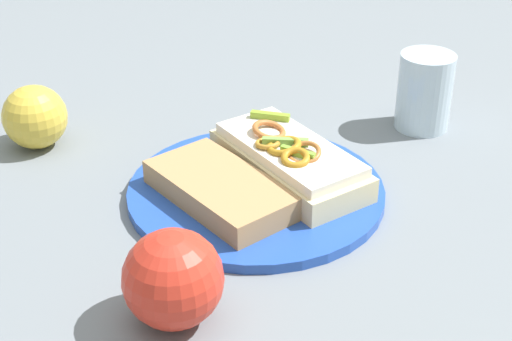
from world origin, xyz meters
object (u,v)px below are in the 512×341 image
bread_slice_side (221,189)px  apple_0 (35,117)px  apple_2 (173,279)px  plate (256,192)px  sandwich (289,159)px  drinking_glass (425,91)px

bread_slice_side → apple_0: apple_0 is taller
apple_0 → apple_2: 0.35m
plate → apple_2: apple_2 is taller
plate → bread_slice_side: 0.05m
plate → apple_2: (-0.20, 0.01, 0.04)m
apple_2 → bread_slice_side: bearing=5.0°
plate → apple_0: (0.04, 0.27, 0.03)m
plate → sandwich: (0.03, -0.03, 0.02)m
plate → sandwich: 0.05m
apple_2 → sandwich: bearing=-9.7°
bread_slice_side → apple_2: (-0.17, -0.01, 0.02)m
sandwich → apple_2: apple_2 is taller
drinking_glass → bread_slice_side: bearing=143.5°
bread_slice_side → apple_2: size_ratio=1.92×
plate → apple_2: size_ratio=3.21×
sandwich → apple_0: apple_0 is taller
sandwich → bread_slice_side: size_ratio=1.23×
bread_slice_side → drinking_glass: 0.30m
plate → sandwich: bearing=-40.0°
plate → drinking_glass: (0.21, -0.15, 0.04)m
bread_slice_side → drinking_glass: drinking_glass is taller
plate → bread_slice_side: bread_slice_side is taller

